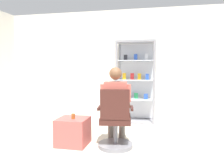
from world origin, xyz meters
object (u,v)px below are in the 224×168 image
Objects in this scene: seated_shopkeeper at (116,102)px; tea_glass at (73,116)px; display_cabinet_main at (136,81)px; office_chair at (115,124)px; storage_crate at (73,131)px.

tea_glass is (-0.67, -0.18, -0.22)m from seated_shopkeeper.
display_cabinet_main is 1.90m from office_chair.
display_cabinet_main is 22.46× the size of tea_glass.
office_chair is 1.94× the size of storage_crate.
display_cabinet_main is 1.98× the size of office_chair.
office_chair is 0.74× the size of seated_shopkeeper.
storage_crate is (-0.87, -1.78, -0.74)m from display_cabinet_main.
storage_crate is 0.27m from tea_glass.
seated_shopkeeper is at bearing 11.34° from storage_crate.
display_cabinet_main is 1.47× the size of seated_shopkeeper.
storage_crate is 5.84× the size of tea_glass.
tea_glass is at bearing -164.84° from seated_shopkeeper.
storage_crate is at bearing -116.12° from display_cabinet_main.
display_cabinet_main is 2.07m from tea_glass.
seated_shopkeeper is at bearing -96.10° from display_cabinet_main.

